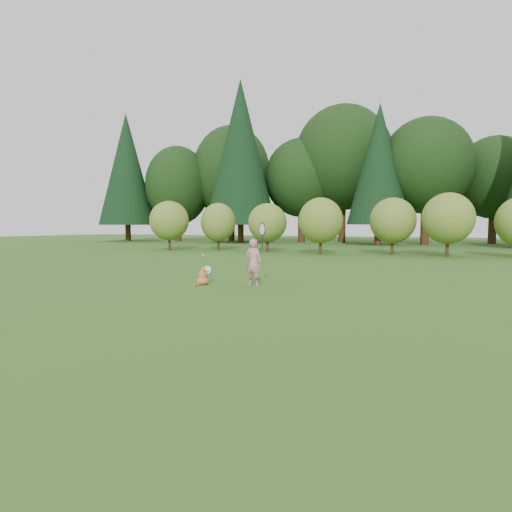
% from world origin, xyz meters
% --- Properties ---
extents(ground, '(100.00, 100.00, 0.00)m').
position_xyz_m(ground, '(0.00, 0.00, 0.00)').
color(ground, '#2F5116').
rests_on(ground, ground).
extents(shrub_row, '(28.00, 3.00, 2.80)m').
position_xyz_m(shrub_row, '(0.00, 13.00, 1.40)').
color(shrub_row, olive).
rests_on(shrub_row, ground).
extents(woodland_backdrop, '(48.00, 10.00, 15.00)m').
position_xyz_m(woodland_backdrop, '(0.00, 23.00, 7.50)').
color(woodland_backdrop, black).
rests_on(woodland_backdrop, ground).
extents(child, '(0.60, 0.37, 1.63)m').
position_xyz_m(child, '(0.11, 0.89, 0.57)').
color(child, '#D17D8F').
rests_on(child, ground).
extents(cat, '(0.42, 0.62, 0.58)m').
position_xyz_m(cat, '(-1.07, 0.58, 0.22)').
color(cat, '#CA4A26').
rests_on(cat, ground).
extents(tennis_ball, '(0.06, 0.06, 0.06)m').
position_xyz_m(tennis_ball, '(-1.48, 1.31, 0.64)').
color(tennis_ball, '#ACE71B').
rests_on(tennis_ball, ground).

